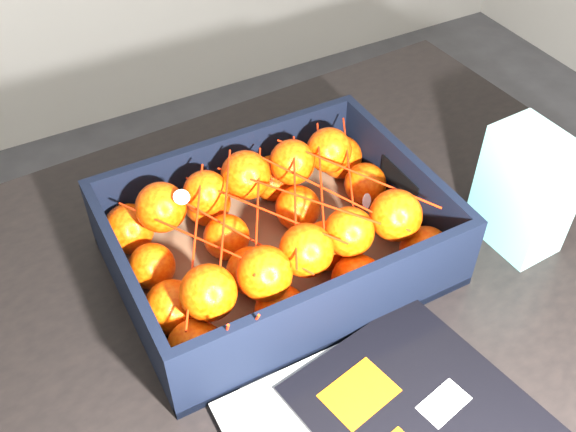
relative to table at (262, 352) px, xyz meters
name	(u,v)px	position (x,y,z in m)	size (l,w,h in m)	color
table	(262,352)	(0.00, 0.00, 0.00)	(1.24, 0.86, 0.75)	black
produce_crate	(277,245)	(0.05, 0.05, 0.13)	(0.40, 0.30, 0.11)	brown
clementine_heap	(277,230)	(0.05, 0.05, 0.16)	(0.38, 0.28, 0.11)	#FF4305
mesh_net	(274,212)	(0.04, 0.04, 0.21)	(0.33, 0.26, 0.09)	red
retail_carton	(525,191)	(0.36, -0.05, 0.18)	(0.07, 0.11, 0.16)	white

